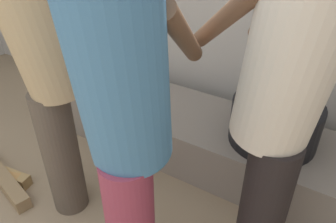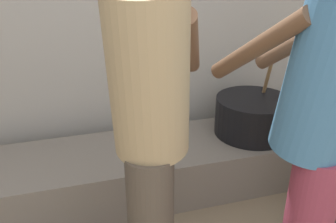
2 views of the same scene
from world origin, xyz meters
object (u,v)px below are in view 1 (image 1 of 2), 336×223
object	(u,v)px
cooking_pot_main	(275,122)
cook_in_tan_shirt	(48,64)
cook_in_cream_shirt	(281,103)
cook_in_blue_shirt	(126,123)

from	to	relation	value
cooking_pot_main	cook_in_tan_shirt	bearing A→B (deg)	-139.52
cook_in_cream_shirt	cook_in_blue_shirt	distance (m)	0.55
cooking_pot_main	cook_in_cream_shirt	bearing A→B (deg)	-79.10
cook_in_tan_shirt	cooking_pot_main	bearing A→B (deg)	40.48
cook_in_cream_shirt	cook_in_tan_shirt	distance (m)	1.05
cook_in_cream_shirt	cook_in_tan_shirt	bearing A→B (deg)	-171.61
cooking_pot_main	cook_in_cream_shirt	xyz separation A→B (m)	(0.12, -0.63, 0.49)
cook_in_cream_shirt	cook_in_tan_shirt	world-z (taller)	cook_in_cream_shirt
cook_in_tan_shirt	cook_in_blue_shirt	bearing A→B (deg)	-17.93
cook_in_cream_shirt	cook_in_tan_shirt	xyz separation A→B (m)	(-1.04, -0.15, -0.04)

